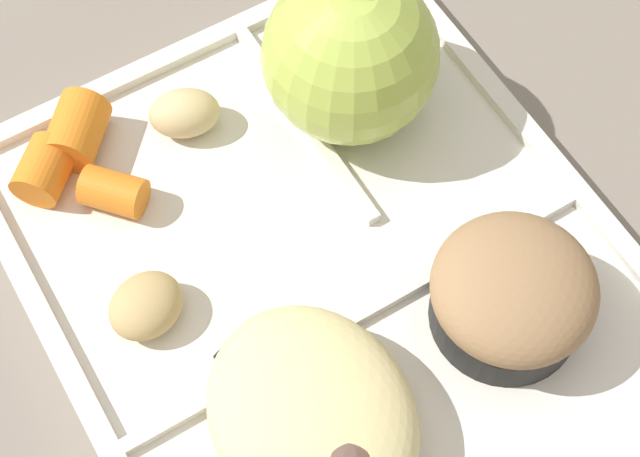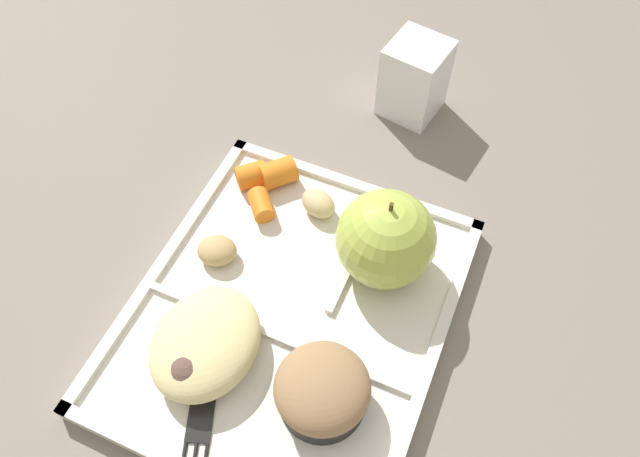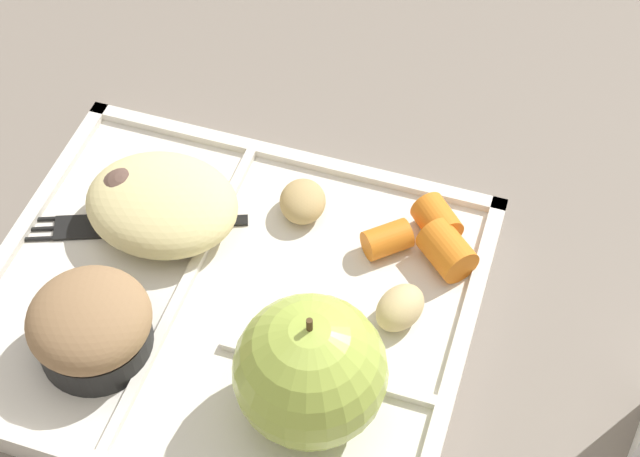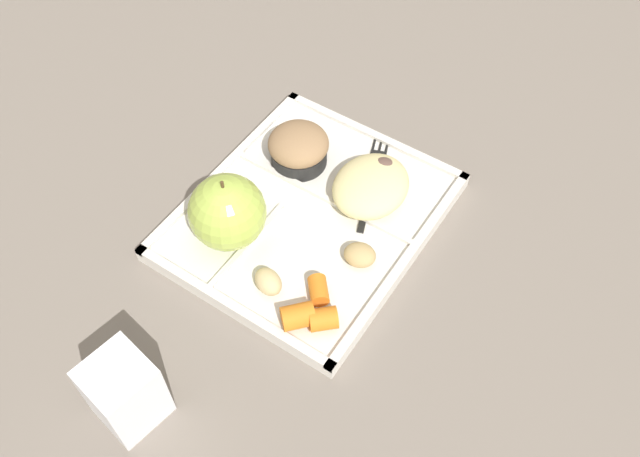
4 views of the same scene
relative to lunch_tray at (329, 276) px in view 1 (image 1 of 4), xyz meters
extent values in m
plane|color=slate|center=(0.00, 0.00, -0.01)|extent=(6.00, 6.00, 0.00)
cube|color=silver|center=(0.00, 0.00, 0.00)|extent=(0.32, 0.27, 0.01)
cube|color=silver|center=(0.00, -0.13, 0.01)|extent=(0.32, 0.01, 0.01)
cube|color=silver|center=(0.00, 0.13, 0.01)|extent=(0.32, 0.01, 0.01)
cube|color=silver|center=(-0.15, 0.00, 0.01)|extent=(0.01, 0.27, 0.01)
cube|color=silver|center=(0.03, 0.00, 0.01)|extent=(0.01, 0.25, 0.01)
cube|color=silver|center=(-0.08, 0.03, 0.01)|extent=(0.14, 0.01, 0.01)
sphere|color=#A8C14C|center=(-0.08, 0.06, 0.05)|extent=(0.09, 0.09, 0.09)
cylinder|color=black|center=(0.06, 0.06, 0.02)|extent=(0.07, 0.07, 0.02)
ellipsoid|color=#93704C|center=(0.06, 0.06, 0.04)|extent=(0.08, 0.08, 0.04)
cylinder|color=orange|center=(-0.09, -0.07, 0.02)|extent=(0.04, 0.04, 0.02)
cylinder|color=orange|center=(-0.13, -0.07, 0.02)|extent=(0.04, 0.04, 0.03)
cylinder|color=orange|center=(-0.12, -0.10, 0.02)|extent=(0.04, 0.04, 0.02)
ellipsoid|color=tan|center=(-0.11, -0.02, 0.02)|extent=(0.04, 0.04, 0.02)
ellipsoid|color=tan|center=(-0.02, -0.09, 0.02)|extent=(0.04, 0.04, 0.02)
ellipsoid|color=beige|center=(0.06, -0.05, 0.03)|extent=(0.11, 0.09, 0.04)
sphere|color=#755B4C|center=(0.07, -0.03, 0.02)|extent=(0.03, 0.03, 0.03)
sphere|color=brown|center=(0.04, -0.05, 0.02)|extent=(0.03, 0.03, 0.03)
sphere|color=brown|center=(0.07, -0.06, 0.02)|extent=(0.03, 0.03, 0.03)
cube|color=black|center=(0.05, -0.05, 0.01)|extent=(0.09, 0.04, 0.00)
camera|label=1|loc=(0.18, -0.11, 0.45)|focal=56.43mm
camera|label=2|loc=(0.20, 0.12, 0.49)|focal=33.49mm
camera|label=3|loc=(-0.17, 0.33, 0.54)|focal=55.35mm
camera|label=4|loc=(-0.42, -0.29, 0.67)|focal=38.90mm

